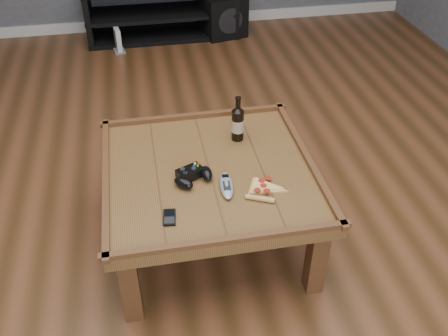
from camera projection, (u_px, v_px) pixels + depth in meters
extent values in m
plane|color=#422812|center=(211.00, 237.00, 2.65)|extent=(6.00, 6.00, 0.00)
cube|color=silver|center=(161.00, 22.00, 4.96)|extent=(5.00, 0.02, 0.10)
cube|color=#513517|center=(209.00, 175.00, 2.40)|extent=(1.00, 1.00, 0.06)
cube|color=#472313|center=(130.00, 286.00, 2.15)|extent=(0.08, 0.08, 0.39)
cube|color=#472313|center=(316.00, 259.00, 2.27)|extent=(0.08, 0.08, 0.39)
cube|color=#472313|center=(124.00, 170.00, 2.80)|extent=(0.08, 0.08, 0.39)
cube|color=#472313|center=(269.00, 153.00, 2.93)|extent=(0.08, 0.08, 0.39)
cube|color=#472313|center=(195.00, 116.00, 2.75)|extent=(1.03, 0.03, 0.03)
cube|color=#472313|center=(229.00, 240.00, 2.00)|extent=(1.03, 0.03, 0.03)
cube|color=#472313|center=(307.00, 157.00, 2.45)|extent=(0.03, 1.03, 0.03)
cube|color=#472313|center=(106.00, 180.00, 2.30)|extent=(0.03, 1.03, 0.03)
cube|color=black|center=(162.00, 13.00, 4.66)|extent=(1.40, 0.45, 0.03)
cube|color=black|center=(164.00, 34.00, 4.79)|extent=(1.40, 0.45, 0.04)
cube|color=black|center=(88.00, 15.00, 4.55)|extent=(0.05, 0.44, 0.50)
cube|color=black|center=(232.00, 6.00, 4.75)|extent=(0.05, 0.44, 0.50)
cylinder|color=black|center=(238.00, 125.00, 2.54)|extent=(0.06, 0.06, 0.17)
cone|color=black|center=(238.00, 109.00, 2.48)|extent=(0.06, 0.06, 0.03)
cylinder|color=black|center=(238.00, 103.00, 2.46)|extent=(0.03, 0.03, 0.06)
cylinder|color=black|center=(238.00, 98.00, 2.45)|extent=(0.03, 0.03, 0.01)
cylinder|color=#C0B08A|center=(238.00, 125.00, 2.54)|extent=(0.06, 0.06, 0.07)
cube|color=black|center=(190.00, 173.00, 2.32)|extent=(0.14, 0.12, 0.04)
ellipsoid|color=black|center=(184.00, 183.00, 2.26)|extent=(0.11, 0.11, 0.05)
ellipsoid|color=black|center=(206.00, 173.00, 2.32)|extent=(0.06, 0.10, 0.05)
cylinder|color=black|center=(182.00, 170.00, 2.30)|extent=(0.02, 0.02, 0.01)
cylinder|color=black|center=(194.00, 169.00, 2.30)|extent=(0.02, 0.02, 0.01)
cylinder|color=yellow|center=(195.00, 164.00, 2.34)|extent=(0.01, 0.01, 0.01)
cylinder|color=red|center=(198.00, 164.00, 2.33)|extent=(0.01, 0.01, 0.01)
cylinder|color=#0C33CC|center=(194.00, 166.00, 2.32)|extent=(0.01, 0.01, 0.01)
cylinder|color=#0C9919|center=(198.00, 166.00, 2.32)|extent=(0.01, 0.01, 0.01)
cylinder|color=tan|center=(260.00, 198.00, 2.20)|extent=(0.13, 0.07, 0.02)
cylinder|color=maroon|center=(257.00, 190.00, 2.24)|extent=(0.03, 0.03, 0.00)
cylinder|color=maroon|center=(267.00, 191.00, 2.23)|extent=(0.03, 0.03, 0.00)
cylinder|color=maroon|center=(263.00, 185.00, 2.26)|extent=(0.03, 0.03, 0.00)
cylinder|color=maroon|center=(262.00, 180.00, 2.29)|extent=(0.03, 0.03, 0.00)
cylinder|color=maroon|center=(268.00, 178.00, 2.30)|extent=(0.03, 0.03, 0.00)
cube|color=black|center=(169.00, 217.00, 2.11)|extent=(0.06, 0.10, 0.01)
cube|color=black|center=(169.00, 212.00, 2.13)|extent=(0.05, 0.04, 0.00)
cube|color=black|center=(169.00, 220.00, 2.09)|extent=(0.05, 0.05, 0.00)
ellipsoid|color=gray|center=(226.00, 185.00, 2.27)|extent=(0.08, 0.20, 0.03)
cube|color=black|center=(225.00, 176.00, 2.30)|extent=(0.03, 0.03, 0.00)
cube|color=black|center=(227.00, 186.00, 2.25)|extent=(0.04, 0.07, 0.00)
cube|color=black|center=(222.00, 14.00, 4.74)|extent=(0.46, 0.46, 0.38)
cylinder|color=black|center=(230.00, 21.00, 4.60)|extent=(0.23, 0.07, 0.24)
cube|color=gray|center=(119.00, 50.00, 4.53)|extent=(0.12, 0.18, 0.01)
cube|color=silver|center=(118.00, 39.00, 4.46)|extent=(0.06, 0.15, 0.20)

